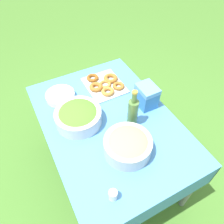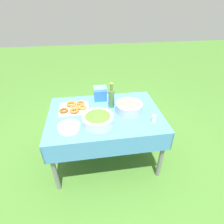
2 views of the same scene
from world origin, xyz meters
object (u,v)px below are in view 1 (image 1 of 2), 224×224
object	(u,v)px
donut_platter	(105,85)
plate_stack	(60,96)
olive_oil_bottle	(133,112)
cooler_box	(146,96)
salad_bowl	(78,116)
pasta_bowl	(128,145)

from	to	relation	value
donut_platter	plate_stack	xyz separation A→B (m)	(0.04, 0.39, 0.00)
olive_oil_bottle	plate_stack	bearing A→B (deg)	36.73
donut_platter	cooler_box	xyz separation A→B (m)	(-0.35, -0.19, 0.07)
donut_platter	plate_stack	world-z (taller)	donut_platter
salad_bowl	cooler_box	xyz separation A→B (m)	(-0.08, -0.55, 0.02)
pasta_bowl	cooler_box	world-z (taller)	cooler_box
donut_platter	olive_oil_bottle	xyz separation A→B (m)	(-0.47, 0.01, 0.11)
pasta_bowl	olive_oil_bottle	bearing A→B (deg)	-38.31
plate_stack	olive_oil_bottle	world-z (taller)	olive_oil_bottle
pasta_bowl	cooler_box	size ratio (longest dim) A/B	1.72
plate_stack	olive_oil_bottle	bearing A→B (deg)	-143.27
plate_stack	cooler_box	size ratio (longest dim) A/B	1.28
salad_bowl	olive_oil_bottle	bearing A→B (deg)	-120.08
pasta_bowl	cooler_box	distance (m)	0.47
salad_bowl	plate_stack	world-z (taller)	salad_bowl
salad_bowl	cooler_box	size ratio (longest dim) A/B	1.85
donut_platter	plate_stack	distance (m)	0.39
olive_oil_bottle	donut_platter	bearing A→B (deg)	-1.12
salad_bowl	donut_platter	bearing A→B (deg)	-52.41
pasta_bowl	plate_stack	size ratio (longest dim) A/B	1.34
donut_platter	olive_oil_bottle	size ratio (longest dim) A/B	1.14
pasta_bowl	salad_bowl	bearing A→B (deg)	26.24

